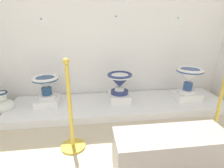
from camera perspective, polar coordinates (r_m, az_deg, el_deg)
wall_back at (r=3.11m, az=1.16°, el=21.99°), size 4.08×0.06×2.94m
display_platform at (r=2.90m, az=2.40°, el=-6.66°), size 3.39×0.88×0.11m
plinth_block_squat_floral at (r=2.95m, az=-19.69°, el=-5.11°), size 0.34×0.38×0.11m
antique_toilet_squat_floral at (r=2.85m, az=-20.33°, el=0.24°), size 0.39×0.39×0.34m
plinth_block_leftmost at (r=2.91m, az=2.39°, el=-4.12°), size 0.31×0.39×0.12m
antique_toilet_leftmost at (r=2.81m, az=2.46°, el=1.02°), size 0.39×0.39×0.33m
plinth_block_central_ornate at (r=3.21m, az=22.59°, el=-3.44°), size 0.39×0.32×0.12m
antique_toilet_central_ornate at (r=3.10m, az=23.38°, el=2.40°), size 0.42×0.42×0.41m
info_placard_first at (r=3.11m, az=-20.93°, el=18.17°), size 0.10×0.01×0.12m
info_placard_second at (r=3.07m, az=1.87°, el=20.10°), size 0.10×0.01×0.11m
info_placard_third at (r=3.40m, az=20.76°, el=18.41°), size 0.12×0.01×0.15m
decorative_vase_corner at (r=3.11m, az=-31.32°, el=-5.77°), size 0.32×0.32×0.36m
stanchion_post_near_left at (r=1.99m, az=-12.78°, el=-12.53°), size 0.27×0.27×1.00m
stanchion_post_near_right at (r=2.61m, az=30.71°, el=-7.01°), size 0.27×0.27×1.00m
museum_bench at (r=1.80m, az=17.97°, el=-20.15°), size 1.00×0.36×0.40m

